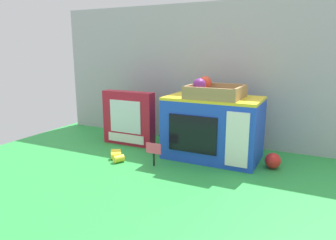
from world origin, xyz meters
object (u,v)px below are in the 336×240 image
(food_groups_crate, at_px, (213,92))
(loose_toy_apple, at_px, (273,161))
(toy_microwave, at_px, (213,128))
(price_sign, at_px, (154,151))
(loose_toy_banana, at_px, (117,156))
(cookie_set_box, at_px, (129,118))

(food_groups_crate, relative_size, loose_toy_apple, 3.49)
(food_groups_crate, bearing_deg, loose_toy_apple, -1.31)
(toy_microwave, xyz_separation_m, price_sign, (-0.19, -0.21, -0.07))
(food_groups_crate, xyz_separation_m, price_sign, (-0.19, -0.20, -0.24))
(toy_microwave, bearing_deg, loose_toy_apple, -4.34)
(toy_microwave, relative_size, loose_toy_banana, 3.55)
(food_groups_crate, xyz_separation_m, loose_toy_banana, (-0.38, -0.20, -0.29))
(cookie_set_box, distance_m, loose_toy_banana, 0.26)
(loose_toy_banana, bearing_deg, food_groups_crate, 27.60)
(loose_toy_banana, bearing_deg, cookie_set_box, 109.34)
(loose_toy_banana, bearing_deg, loose_toy_apple, 16.47)
(toy_microwave, distance_m, loose_toy_banana, 0.45)
(toy_microwave, height_order, cookie_set_box, toy_microwave)
(cookie_set_box, bearing_deg, loose_toy_banana, -70.66)
(toy_microwave, distance_m, food_groups_crate, 0.17)
(loose_toy_apple, bearing_deg, toy_microwave, 175.66)
(price_sign, height_order, loose_toy_banana, price_sign)
(toy_microwave, distance_m, loose_toy_apple, 0.29)
(price_sign, bearing_deg, toy_microwave, 48.51)
(food_groups_crate, relative_size, price_sign, 2.29)
(cookie_set_box, height_order, loose_toy_banana, cookie_set_box)
(price_sign, bearing_deg, loose_toy_banana, 179.58)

